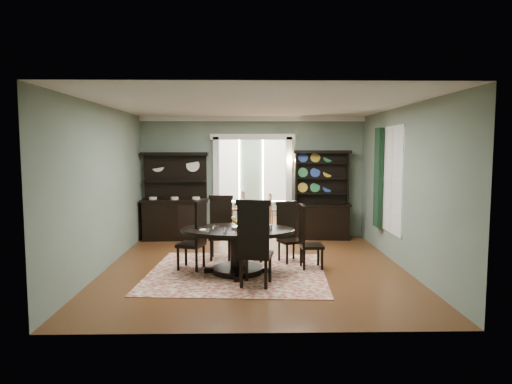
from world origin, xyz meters
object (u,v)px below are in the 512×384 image
parlor_table (246,211)px  welsh_dresser (322,207)px  dining_table (238,242)px  sideboard (175,209)px

parlor_table → welsh_dresser: bearing=-43.6°
dining_table → welsh_dresser: welsh_dresser is taller
sideboard → parlor_table: size_ratio=2.95×
dining_table → welsh_dresser: 3.70m
welsh_dresser → sideboard: bearing=-174.1°
dining_table → sideboard: (-1.58, 3.09, 0.18)m
sideboard → welsh_dresser: bearing=-2.2°
sideboard → parlor_table: bearing=43.6°
sideboard → dining_table: bearing=-65.2°
dining_table → sideboard: 3.47m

